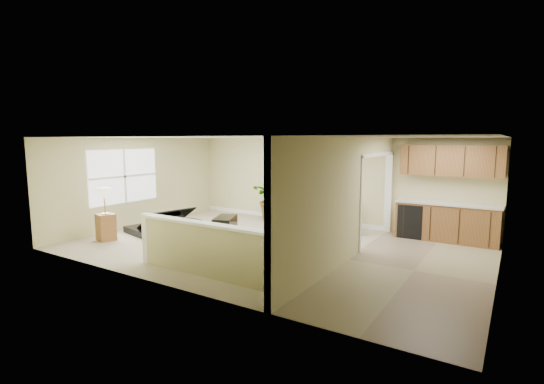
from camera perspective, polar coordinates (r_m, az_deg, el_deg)
The scene contains 20 objects.
floor at distance 9.14m, azimuth 0.01°, elevation -7.94°, with size 9.00×9.00×0.00m, color #BBB191.
back_wall at distance 11.52m, azimuth 7.95°, elevation 1.55°, with size 9.00×0.04×2.50m, color #CDC68C.
front_wall at distance 6.57m, azimuth -14.03°, elevation -3.14°, with size 9.00×0.04×2.50m, color #CDC68C.
left_wall at distance 11.88m, azimuth -18.73°, elevation 1.40°, with size 0.04×6.00×2.50m, color #CDC68C.
right_wall at distance 7.56m, azimuth 30.34°, elevation -2.57°, with size 0.04×6.00×2.50m, color #CDC68C.
ceiling at distance 8.80m, azimuth 0.01°, elevation 7.93°, with size 9.00×6.00×0.04m, color silver.
kitchen_vinyl at distance 8.00m, azimuth 19.86°, elevation -10.66°, with size 2.70×6.00×0.01m, color #9A8E68.
interior_partition at distance 8.32m, azimuth 11.51°, elevation -1.05°, with size 0.18×5.99×2.50m.
pony_half_wall at distance 7.18m, azimuth -9.36°, elevation -8.11°, with size 3.42×0.22×1.00m.
left_window at distance 11.55m, azimuth -20.64°, elevation 2.15°, with size 0.05×2.15×1.45m, color white.
wall_art_left at distance 11.87m, azimuth 3.74°, elevation 4.21°, with size 0.48×0.04×0.58m.
wall_mirror at distance 11.33m, azimuth 9.33°, elevation 4.22°, with size 0.55×0.04×0.55m.
kitchen_cabinets at distance 10.42m, azimuth 23.50°, elevation -1.75°, with size 2.36×0.65×2.33m.
piano at distance 10.84m, azimuth -15.29°, elevation -2.30°, with size 2.13×2.14×1.52m.
piano_bench at distance 9.81m, azimuth -6.80°, elevation -5.21°, with size 0.43×0.85×0.56m, color black.
loveseat at distance 11.26m, azimuth 7.50°, elevation -3.21°, with size 1.71×1.08×0.93m.
accent_table at distance 11.40m, azimuth 2.80°, elevation -2.17°, with size 0.56×0.56×0.81m.
palm_plant at distance 11.81m, azimuth 0.46°, elevation -1.02°, with size 1.30×1.14×1.39m.
small_plant at distance 10.45m, azimuth 12.12°, elevation -4.99°, with size 0.32×0.32×0.48m.
lamp_stand at distance 10.42m, azimuth -22.97°, elevation -3.52°, with size 0.47×0.47×1.30m.
Camera 1 is at (4.67, -7.46, 2.45)m, focal length 26.00 mm.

